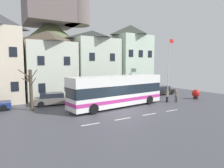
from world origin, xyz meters
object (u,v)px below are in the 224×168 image
hilltop_castle (52,50)px  pedestrian_02 (167,95)px  pedestrian_00 (176,95)px  pedestrian_03 (148,93)px  public_bench (118,93)px  pedestrian_01 (155,93)px  townhouse_03 (130,59)px  parked_car_00 (161,90)px  flagpole (169,64)px  harbour_buoy (196,94)px  bare_tree_00 (31,89)px  parked_car_02 (53,99)px  townhouse_01 (49,65)px  transit_bus (118,91)px  bus_shelter (130,77)px  townhouse_02 (93,63)px

hilltop_castle → pedestrian_02: hilltop_castle is taller
hilltop_castle → pedestrian_00: bearing=-75.2°
hilltop_castle → pedestrian_03: bearing=-77.2°
public_bench → pedestrian_01: bearing=-66.2°
pedestrian_03 → townhouse_03: bearing=70.5°
hilltop_castle → pedestrian_02: (6.96, -29.24, -7.11)m
hilltop_castle → parked_car_00: size_ratio=7.56×
townhouse_03 → flagpole: size_ratio=1.35×
harbour_buoy → pedestrian_03: bearing=153.8°
flagpole → bare_tree_00: bearing=178.8°
parked_car_02 → bare_tree_00: (-2.61, -1.77, 1.52)m
pedestrian_00 → townhouse_01: bearing=138.6°
transit_bus → pedestrian_02: bearing=-14.0°
parked_car_00 → parked_car_02: parked_car_02 is taller
hilltop_castle → bus_shelter: 25.59m
hilltop_castle → harbour_buoy: 32.78m
parked_car_02 → flagpole: bearing=1.0°
townhouse_02 → bus_shelter: bearing=-68.1°
bare_tree_00 → townhouse_02: bearing=35.1°
transit_bus → pedestrian_02: size_ratio=7.04×
townhouse_02 → hilltop_castle: bearing=96.3°
townhouse_01 → parked_car_00: bearing=-19.9°
townhouse_01 → pedestrian_00: townhouse_01 is taller
bus_shelter → bare_tree_00: (-12.80, -0.69, -0.70)m
hilltop_castle → flagpole: hilltop_castle is taller
flagpole → bus_shelter: bearing=170.1°
parked_car_02 → townhouse_01: bearing=89.5°
transit_bus → parked_car_02: 7.64m
townhouse_03 → pedestrian_03: 9.75m
transit_bus → townhouse_01: bearing=111.2°
bus_shelter → parked_car_02: bearing=174.0°
parked_car_02 → bus_shelter: bearing=2.5°
hilltop_castle → parked_car_02: 25.32m
townhouse_03 → flagpole: townhouse_03 is taller
bus_shelter → flagpole: size_ratio=0.43×
pedestrian_00 → pedestrian_01: bearing=121.3°
townhouse_01 → pedestrian_00: 17.35m
pedestrian_02 → public_bench: 7.57m
townhouse_03 → harbour_buoy: townhouse_03 is taller
townhouse_02 → townhouse_03: bearing=-4.7°
bus_shelter → pedestrian_00: size_ratio=2.39×
townhouse_03 → hilltop_castle: (-8.90, 18.73, 2.38)m
public_bench → townhouse_01: bearing=158.0°
townhouse_02 → hilltop_castle: hilltop_castle is taller
townhouse_02 → harbour_buoy: 15.77m
flagpole → harbour_buoy: size_ratio=6.53×
townhouse_01 → transit_bus: townhouse_01 is taller
pedestrian_03 → flagpole: (4.74, 0.98, 3.98)m
pedestrian_03 → pedestrian_02: bearing=-70.7°
pedestrian_02 → flagpole: 6.48m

